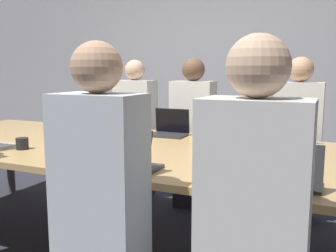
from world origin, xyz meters
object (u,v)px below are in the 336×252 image
laptop_near_right (286,174)px  cup_near_left (22,144)px  cup_far_midleft (140,129)px  cup_far_right (252,137)px  person_near_midright (100,207)px  cup_near_midright (85,158)px  person_far_center (193,136)px  bottle_near_right (239,152)px  laptop_far_right (290,135)px  laptop_near_midright (126,159)px  laptop_far_midleft (117,123)px  person_far_midleft (136,131)px  stapler (129,150)px  person_far_right (297,142)px  cup_far_center (140,130)px  person_near_right (252,234)px  bottle_near_midright (98,145)px  laptop_far_center (170,128)px  cup_near_right (232,168)px

laptop_near_right → cup_near_left: (-1.80, 0.16, -0.03)m
cup_far_midleft → cup_far_right: (0.99, -0.02, 0.01)m
person_near_midright → cup_near_left: size_ratio=17.01×
cup_near_midright → person_far_center: size_ratio=0.06×
bottle_near_right → person_near_midright: person_near_midright is taller
laptop_near_right → cup_far_right: bearing=-70.7°
laptop_far_right → person_far_center: bearing=155.7°
laptop_near_midright → cup_near_midright: laptop_near_midright is taller
cup_near_midright → laptop_far_midleft: bearing=113.5°
laptop_far_midleft → cup_near_midright: size_ratio=3.84×
cup_far_midleft → laptop_near_right: 1.73m
bottle_near_right → cup_near_midright: size_ratio=2.78×
person_far_midleft → stapler: (0.63, -1.25, 0.11)m
person_far_midleft → cup_near_left: 1.45m
laptop_near_right → cup_near_left: size_ratio=3.80×
laptop_near_right → person_far_right: bearing=-86.9°
laptop_near_right → stapler: laptop_near_right is taller
person_far_right → laptop_near_right: bearing=-86.9°
person_far_right → cup_far_center: 1.38m
bottle_near_right → cup_near_left: size_ratio=3.03×
person_far_midleft → person_near_right: bearing=-51.5°
cup_far_midleft → person_far_center: (0.32, 0.48, -0.11)m
laptop_far_midleft → bottle_near_midright: (0.50, -1.03, 0.02)m
cup_far_right → laptop_far_center: 0.71m
cup_far_midleft → laptop_far_right: size_ratio=0.24×
bottle_near_midright → stapler: (0.09, 0.22, -0.06)m
person_near_midright → cup_far_right: 1.54m
cup_far_midleft → laptop_far_center: 0.28m
cup_near_left → person_near_right: bearing=-18.9°
laptop_far_midleft → laptop_near_right: laptop_near_right is taller
bottle_near_right → person_far_right: size_ratio=0.18×
laptop_near_right → cup_near_left: 1.81m
person_far_midleft → person_near_midright: 2.22m
person_far_right → person_near_midright: bearing=-108.1°
stapler → cup_far_center: bearing=96.3°
person_near_right → cup_far_center: bearing=-49.1°
person_near_midright → person_far_right: person_near_midright is taller
laptop_far_center → stapler: size_ratio=1.97×
person_near_midright → person_far_right: bearing=-108.1°
laptop_far_center → person_far_center: (0.04, 0.45, -0.14)m
cup_near_midright → stapler: 0.40m
person_near_midright → cup_far_right: (0.38, 1.48, 0.11)m
laptop_far_center → stapler: laptop_far_center is taller
person_near_right → person_far_right: bearing=-89.4°
laptop_near_midright → cup_near_midright: size_ratio=3.56×
bottle_near_right → person_near_midright: (-0.49, -0.61, -0.18)m
person_near_midright → person_far_right: size_ratio=1.01×
person_far_center → cup_far_center: person_far_center is taller
laptop_near_right → cup_near_right: bearing=-16.8°
person_far_center → cup_near_left: 1.59m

